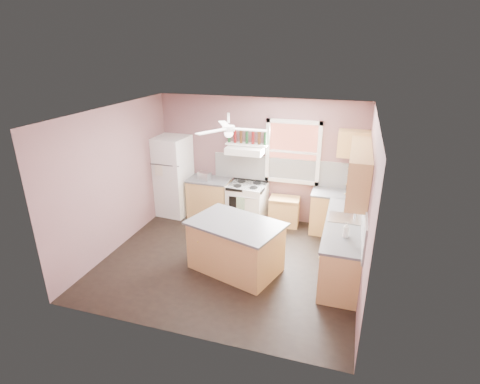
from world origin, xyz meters
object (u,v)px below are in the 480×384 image
(refrigerator, at_px, (172,176))
(stove, at_px, (247,203))
(cart, at_px, (284,211))
(island, at_px, (236,247))
(toaster, at_px, (204,176))

(refrigerator, xyz_separation_m, stove, (1.79, 0.06, -0.48))
(cart, bearing_deg, refrigerator, 179.29)
(island, bearing_deg, cart, 93.97)
(toaster, relative_size, stove, 0.33)
(stove, bearing_deg, refrigerator, -172.98)
(toaster, height_order, island, toaster)
(toaster, xyz_separation_m, island, (1.32, -1.84, -0.56))
(refrigerator, height_order, cart, refrigerator)
(stove, height_order, cart, stove)
(refrigerator, xyz_separation_m, toaster, (0.82, -0.03, 0.08))
(stove, bearing_deg, island, -74.62)
(refrigerator, distance_m, island, 2.88)
(refrigerator, xyz_separation_m, island, (2.14, -1.87, -0.48))
(toaster, bearing_deg, refrigerator, -166.37)
(toaster, bearing_deg, cart, 20.07)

